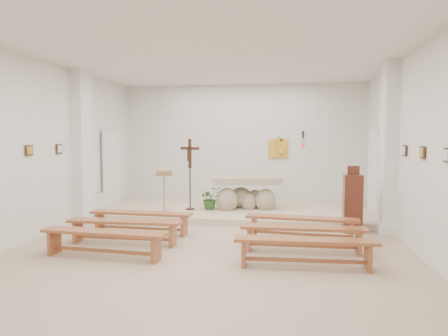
% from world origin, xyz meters
% --- Properties ---
extents(ground, '(7.00, 10.00, 0.00)m').
position_xyz_m(ground, '(0.00, 0.00, 0.00)').
color(ground, tan).
rests_on(ground, ground).
extents(wall_left, '(0.02, 10.00, 3.50)m').
position_xyz_m(wall_left, '(-3.49, 0.00, 1.75)').
color(wall_left, white).
rests_on(wall_left, ground).
extents(wall_right, '(0.02, 10.00, 3.50)m').
position_xyz_m(wall_right, '(3.49, 0.00, 1.75)').
color(wall_right, white).
rests_on(wall_right, ground).
extents(wall_back, '(7.00, 0.02, 3.50)m').
position_xyz_m(wall_back, '(0.00, 4.99, 1.75)').
color(wall_back, white).
rests_on(wall_back, ground).
extents(ceiling, '(7.00, 10.00, 0.02)m').
position_xyz_m(ceiling, '(0.00, 0.00, 3.49)').
color(ceiling, silver).
rests_on(ceiling, wall_back).
extents(sanctuary_platform, '(6.98, 3.00, 0.15)m').
position_xyz_m(sanctuary_platform, '(0.00, 3.50, 0.07)').
color(sanctuary_platform, beige).
rests_on(sanctuary_platform, ground).
extents(pilaster_left, '(0.26, 0.55, 3.50)m').
position_xyz_m(pilaster_left, '(-3.37, 2.00, 1.75)').
color(pilaster_left, white).
rests_on(pilaster_left, ground).
extents(pilaster_right, '(0.26, 0.55, 3.50)m').
position_xyz_m(pilaster_right, '(3.37, 2.00, 1.75)').
color(pilaster_right, white).
rests_on(pilaster_right, ground).
extents(gold_wall_relief, '(0.55, 0.04, 0.55)m').
position_xyz_m(gold_wall_relief, '(1.05, 4.96, 1.65)').
color(gold_wall_relief, gold).
rests_on(gold_wall_relief, wall_back).
extents(sanctuary_lamp, '(0.11, 0.36, 0.44)m').
position_xyz_m(sanctuary_lamp, '(1.75, 4.71, 1.81)').
color(sanctuary_lamp, black).
rests_on(sanctuary_lamp, wall_back).
extents(station_frame_left_mid, '(0.03, 0.20, 0.20)m').
position_xyz_m(station_frame_left_mid, '(-3.47, 0.20, 1.72)').
color(station_frame_left_mid, '#392419').
rests_on(station_frame_left_mid, wall_left).
extents(station_frame_left_rear, '(0.03, 0.20, 0.20)m').
position_xyz_m(station_frame_left_rear, '(-3.47, 1.20, 1.72)').
color(station_frame_left_rear, '#392419').
rests_on(station_frame_left_rear, wall_left).
extents(station_frame_right_front, '(0.03, 0.20, 0.20)m').
position_xyz_m(station_frame_right_front, '(3.47, -0.80, 1.72)').
color(station_frame_right_front, '#392419').
rests_on(station_frame_right_front, wall_right).
extents(station_frame_right_mid, '(0.03, 0.20, 0.20)m').
position_xyz_m(station_frame_right_mid, '(3.47, 0.20, 1.72)').
color(station_frame_right_mid, '#392419').
rests_on(station_frame_right_mid, wall_right).
extents(station_frame_right_rear, '(0.03, 0.20, 0.20)m').
position_xyz_m(station_frame_right_rear, '(3.47, 1.20, 1.72)').
color(station_frame_right_rear, '#392419').
rests_on(station_frame_right_rear, wall_right).
extents(radiator_left, '(0.10, 0.85, 0.52)m').
position_xyz_m(radiator_left, '(-3.43, 2.70, 0.27)').
color(radiator_left, silver).
rests_on(radiator_left, ground).
extents(radiator_right, '(0.10, 0.85, 0.52)m').
position_xyz_m(radiator_right, '(3.43, 2.70, 0.27)').
color(radiator_right, silver).
rests_on(radiator_right, ground).
extents(altar, '(1.81, 0.98, 0.89)m').
position_xyz_m(altar, '(0.29, 3.45, 0.49)').
color(altar, '#BAAC8E').
rests_on(altar, sanctuary_platform).
extents(lectern, '(0.46, 0.42, 1.06)m').
position_xyz_m(lectern, '(-1.57, 2.45, 0.68)').
color(lectern, tan).
rests_on(lectern, sanctuary_platform).
extents(crucifix_stand, '(0.52, 0.24, 1.78)m').
position_xyz_m(crucifix_stand, '(-1.09, 3.07, 1.18)').
color(crucifix_stand, '#381F12').
rests_on(crucifix_stand, sanctuary_platform).
extents(potted_plant, '(0.68, 0.67, 0.57)m').
position_xyz_m(potted_plant, '(-0.59, 3.18, 0.44)').
color(potted_plant, '#285120').
rests_on(potted_plant, sanctuary_platform).
extents(donation_pedestal, '(0.38, 0.38, 1.38)m').
position_xyz_m(donation_pedestal, '(2.68, 1.90, 0.61)').
color(donation_pedestal, '#562418').
rests_on(donation_pedestal, ground).
extents(bench_left_front, '(2.13, 0.41, 0.45)m').
position_xyz_m(bench_left_front, '(-1.61, 1.04, 0.34)').
color(bench_left_front, '#9A522C').
rests_on(bench_left_front, ground).
extents(bench_right_front, '(2.14, 0.53, 0.45)m').
position_xyz_m(bench_right_front, '(1.61, 1.04, 0.34)').
color(bench_right_front, '#9A522C').
rests_on(bench_right_front, ground).
extents(bench_left_second, '(2.12, 0.36, 0.45)m').
position_xyz_m(bench_left_second, '(-1.61, 0.21, 0.34)').
color(bench_left_second, '#9A522C').
rests_on(bench_left_second, ground).
extents(bench_right_second, '(2.13, 0.39, 0.45)m').
position_xyz_m(bench_right_second, '(1.61, 0.21, 0.34)').
color(bench_right_second, '#9A522C').
rests_on(bench_right_second, ground).
extents(bench_left_third, '(2.14, 0.49, 0.45)m').
position_xyz_m(bench_left_third, '(-1.61, -0.63, 0.34)').
color(bench_left_third, '#9A522C').
rests_on(bench_left_third, ground).
extents(bench_right_third, '(2.13, 0.43, 0.45)m').
position_xyz_m(bench_right_third, '(1.61, -0.63, 0.34)').
color(bench_right_third, '#9A522C').
rests_on(bench_right_third, ground).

